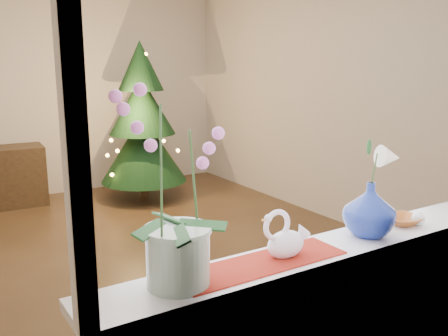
# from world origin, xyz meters

# --- Properties ---
(ground) EXTENTS (5.00, 5.00, 0.00)m
(ground) POSITION_xyz_m (0.00, 0.00, 0.00)
(ground) COLOR #3A2717
(ground) RESTS_ON ground
(wall_back) EXTENTS (4.50, 0.10, 2.70)m
(wall_back) POSITION_xyz_m (0.00, 2.50, 1.35)
(wall_back) COLOR beige
(wall_back) RESTS_ON ground
(wall_front) EXTENTS (4.50, 0.10, 2.70)m
(wall_front) POSITION_xyz_m (0.00, -2.50, 1.35)
(wall_front) COLOR beige
(wall_front) RESTS_ON ground
(wall_right) EXTENTS (0.10, 5.00, 2.70)m
(wall_right) POSITION_xyz_m (2.25, 0.00, 1.35)
(wall_right) COLOR beige
(wall_right) RESTS_ON ground
(windowsill) EXTENTS (2.20, 0.26, 0.04)m
(windowsill) POSITION_xyz_m (0.00, -2.37, 0.90)
(windowsill) COLOR white
(windowsill) RESTS_ON window_apron
(window_frame) EXTENTS (2.22, 0.06, 1.60)m
(window_frame) POSITION_xyz_m (0.00, -2.47, 1.70)
(window_frame) COLOR white
(window_frame) RESTS_ON windowsill
(runner) EXTENTS (0.70, 0.20, 0.01)m
(runner) POSITION_xyz_m (-0.38, -2.37, 0.92)
(runner) COLOR maroon
(runner) RESTS_ON windowsill
(orchid_pot) EXTENTS (0.28, 0.28, 0.69)m
(orchid_pot) POSITION_xyz_m (-0.73, -2.36, 1.26)
(orchid_pot) COLOR white
(orchid_pot) RESTS_ON windowsill
(swan) EXTENTS (0.24, 0.18, 0.19)m
(swan) POSITION_xyz_m (-0.26, -2.36, 1.01)
(swan) COLOR white
(swan) RESTS_ON windowsill
(blue_vase) EXTENTS (0.35, 0.35, 0.27)m
(blue_vase) POSITION_xyz_m (0.20, -2.37, 1.06)
(blue_vase) COLOR navy
(blue_vase) RESTS_ON windowsill
(lily) EXTENTS (0.15, 0.09, 0.21)m
(lily) POSITION_xyz_m (0.20, -2.37, 1.30)
(lily) COLOR white
(lily) RESTS_ON blue_vase
(paperweight) EXTENTS (0.07, 0.07, 0.06)m
(paperweight) POSITION_xyz_m (0.50, -2.40, 0.95)
(paperweight) COLOR white
(paperweight) RESTS_ON windowsill
(amber_dish) EXTENTS (0.17, 0.17, 0.03)m
(amber_dish) POSITION_xyz_m (0.45, -2.35, 0.94)
(amber_dish) COLOR #A5551F
(amber_dish) RESTS_ON windowsill
(xmas_tree) EXTENTS (1.33, 1.33, 1.88)m
(xmas_tree) POSITION_xyz_m (0.90, 1.72, 0.94)
(xmas_tree) COLOR black
(xmas_tree) RESTS_ON ground
(side_table) EXTENTS (0.95, 0.52, 0.69)m
(side_table) POSITION_xyz_m (-0.61, 2.25, 0.34)
(side_table) COLOR black
(side_table) RESTS_ON ground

